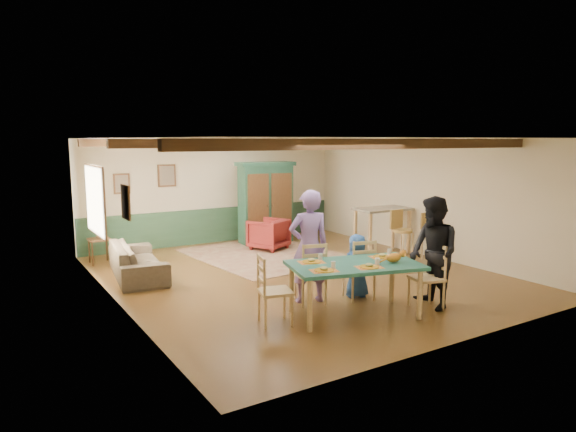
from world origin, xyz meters
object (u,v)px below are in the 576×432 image
armoire (266,203)px  table_lamp (98,227)px  person_woman (434,253)px  sofa (137,260)px  person_child (357,266)px  counter_table (382,230)px  dining_table (354,290)px  bar_stool_right (432,237)px  dining_chair_far_left (310,272)px  dining_chair_far_right (359,269)px  person_man (309,246)px  armchair (268,234)px  end_table (100,251)px  dining_chair_end_left (275,290)px  cat (394,257)px  bar_stool_left (403,237)px  dining_chair_end_right (427,277)px

armoire → table_lamp: armoire is taller
person_woman → sofa: 5.63m
person_woman → sofa: size_ratio=0.81×
person_child → counter_table: person_child is taller
dining_table → counter_table: 4.59m
dining_table → person_woman: bearing=-15.0°
sofa → dining_table: bearing=-144.3°
counter_table → bar_stool_right: (0.47, -1.11, -0.02)m
dining_chair_far_left → dining_chair_far_right: 0.87m
dining_chair_far_left → sofa: size_ratio=0.46×
dining_chair_far_right → counter_table: size_ratio=0.79×
person_man → sofa: 3.71m
armchair → counter_table: counter_table is taller
end_table → bar_stool_right: 7.34m
dining_chair_far_left → counter_table: 4.23m
table_lamp → counter_table: bearing=-22.5°
sofa → dining_chair_end_left: bearing=-158.0°
dining_table → dining_chair_far_right: 0.90m
dining_chair_end_left → armchair: (2.48, 4.57, -0.14)m
person_woman → armoire: size_ratio=0.85×
dining_chair_far_right → person_child: bearing=-90.0°
armoire → cat: bearing=-95.9°
counter_table → bar_stool_right: size_ratio=1.23×
person_man → armoire: size_ratio=0.89×
counter_table → bar_stool_right: counter_table is taller
armchair → table_lamp: table_lamp is taller
dining_chair_far_right → end_table: size_ratio=1.88×
dining_chair_end_left → bar_stool_right: bearing=-56.6°
dining_chair_end_left → person_child: size_ratio=0.95×
dining_chair_far_left → person_man: size_ratio=0.55×
sofa → armoire: bearing=-59.5°
dining_chair_far_right → armoire: bearing=-86.4°
armchair → end_table: size_ratio=1.52×
dining_chair_far_left → person_woman: size_ratio=0.58×
person_woman → end_table: 7.10m
person_man → bar_stool_left: bearing=-145.7°
person_woman → person_child: 1.32m
person_woman → armchair: (-0.04, 5.24, -0.52)m
person_child → armoire: 5.06m
dining_chair_far_left → dining_chair_end_right: same height
table_lamp → person_child: bearing=-56.4°
dining_table → counter_table: counter_table is taller
dining_chair_end_right → person_child: (-0.56, 1.05, 0.03)m
dining_table → dining_chair_far_left: 0.90m
end_table → bar_stool_left: (5.60, -3.48, 0.31)m
dining_chair_far_left → end_table: size_ratio=1.88×
bar_stool_left → bar_stool_right: bar_stool_left is taller
end_table → counter_table: size_ratio=0.42×
dining_table → dining_chair_far_left: (-0.22, 0.87, 0.11)m
dining_chair_end_left → end_table: size_ratio=1.88×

